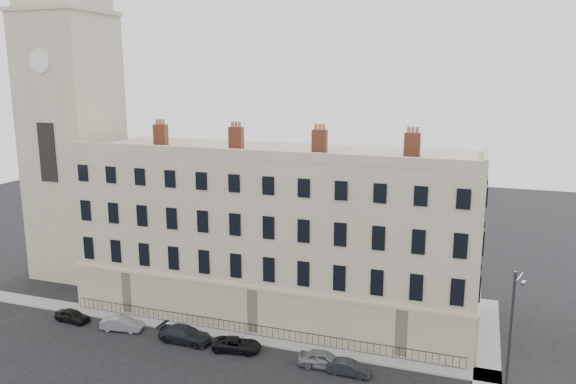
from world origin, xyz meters
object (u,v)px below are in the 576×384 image
at_px(car_c, 185,334).
at_px(car_e, 324,359).
at_px(car_d, 237,344).
at_px(car_f, 349,368).
at_px(car_a, 72,316).
at_px(car_b, 122,324).
at_px(streetlamp, 511,330).

bearing_deg(car_c, car_e, -89.66).
relative_size(car_d, car_f, 1.21).
xyz_separation_m(car_a, car_e, (23.44, -0.32, 0.09)).
bearing_deg(car_e, car_c, 85.63).
bearing_deg(car_d, car_a, 80.82).
bearing_deg(car_f, car_d, 86.77).
distance_m(car_d, car_f, 9.35).
xyz_separation_m(car_d, car_f, (9.33, -0.59, -0.01)).
xyz_separation_m(car_a, car_d, (16.16, -0.13, -0.02)).
xyz_separation_m(car_c, car_e, (11.93, -0.19, -0.01)).
height_order(car_c, car_e, car_c).
bearing_deg(car_b, car_a, 80.87).
distance_m(car_b, car_d, 10.91).
xyz_separation_m(car_b, streetlamp, (31.07, -0.27, 4.46)).
distance_m(car_e, car_f, 2.10).
bearing_deg(car_c, car_f, -91.16).
xyz_separation_m(car_b, car_f, (20.24, -0.72, -0.07)).
relative_size(car_c, car_d, 1.17).
relative_size(car_a, car_d, 0.84).
distance_m(car_a, car_c, 11.51).
xyz_separation_m(car_f, streetlamp, (10.84, 0.44, 4.53)).
height_order(car_d, streetlamp, streetlamp).
relative_size(car_d, streetlamp, 0.43).
distance_m(car_a, car_b, 5.26).
relative_size(car_b, car_f, 1.13).
xyz_separation_m(car_e, car_f, (2.06, -0.40, -0.12)).
bearing_deg(car_d, streetlamp, -99.15).
xyz_separation_m(car_c, car_f, (13.99, -0.59, -0.13)).
xyz_separation_m(car_a, car_f, (25.50, -0.72, -0.03)).
bearing_deg(car_a, car_d, -86.63).
height_order(car_d, car_f, car_d).
bearing_deg(car_c, car_b, 90.13).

